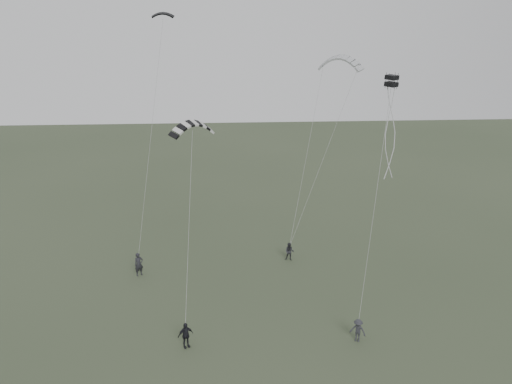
{
  "coord_description": "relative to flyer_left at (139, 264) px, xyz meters",
  "views": [
    {
      "loc": [
        -1.25,
        -28.69,
        18.86
      ],
      "look_at": [
        1.06,
        5.78,
        7.12
      ],
      "focal_mm": 35.0,
      "sensor_mm": 36.0,
      "label": 1
    }
  ],
  "objects": [
    {
      "name": "flyer_right",
      "position": [
        12.12,
        1.84,
        -0.17
      ],
      "size": [
        0.89,
        0.78,
        1.55
      ],
      "primitive_type": "imported",
      "rotation": [
        0.0,
        0.0,
        -0.3
      ],
      "color": "black",
      "rests_on": "ground"
    },
    {
      "name": "kite_box",
      "position": [
        17.79,
        -3.4,
        14.35
      ],
      "size": [
        0.98,
        0.99,
        0.77
      ],
      "primitive_type": null,
      "rotation": [
        0.07,
        0.0,
        0.68
      ],
      "color": "black",
      "rests_on": "flyer_far"
    },
    {
      "name": "kite_dark_small",
      "position": [
        2.36,
        5.47,
        18.6
      ],
      "size": [
        1.7,
        0.65,
        0.65
      ],
      "primitive_type": null,
      "rotation": [
        0.27,
        0.0,
        -0.01
      ],
      "color": "black",
      "rests_on": "flyer_left"
    },
    {
      "name": "flyer_far",
      "position": [
        14.89,
        -9.61,
        -0.18
      ],
      "size": [
        1.14,
        0.98,
        1.53
      ],
      "primitive_type": "imported",
      "rotation": [
        0.0,
        0.0,
        -0.51
      ],
      "color": "#28292D",
      "rests_on": "ground"
    },
    {
      "name": "kite_pale_large",
      "position": [
        16.84,
        7.3,
        15.16
      ],
      "size": [
        3.97,
        3.29,
        1.8
      ],
      "primitive_type": null,
      "rotation": [
        0.32,
        0.0,
        -0.6
      ],
      "color": "#9D9EA1",
      "rests_on": "flyer_right"
    },
    {
      "name": "flyer_center",
      "position": [
        4.26,
        -9.5,
        -0.11
      ],
      "size": [
        1.06,
        0.8,
        1.68
      ],
      "primitive_type": "imported",
      "rotation": [
        0.0,
        0.0,
        0.45
      ],
      "color": "black",
      "rests_on": "ground"
    },
    {
      "name": "kite_striped",
      "position": [
        4.69,
        -1.45,
        11.38
      ],
      "size": [
        3.33,
        2.77,
        1.43
      ],
      "primitive_type": null,
      "rotation": [
        0.28,
        0.0,
        0.6
      ],
      "color": "black",
      "rests_on": "flyer_center"
    },
    {
      "name": "flyer_left",
      "position": [
        0.0,
        0.0,
        0.0
      ],
      "size": [
        0.82,
        0.74,
        1.89
      ],
      "primitive_type": "imported",
      "rotation": [
        0.0,
        0.0,
        0.53
      ],
      "color": "black",
      "rests_on": "ground"
    },
    {
      "name": "ground",
      "position": [
        8.06,
        -6.95,
        -0.95
      ],
      "size": [
        140.0,
        140.0,
        0.0
      ],
      "primitive_type": "plane",
      "color": "#343F2A",
      "rests_on": "ground"
    }
  ]
}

